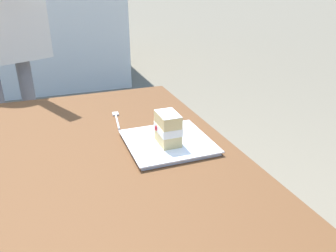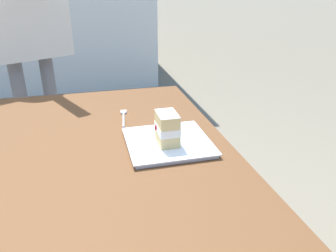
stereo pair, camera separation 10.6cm
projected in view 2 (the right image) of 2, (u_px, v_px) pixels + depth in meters
patio_table at (72, 205)px, 0.94m from camera, size 1.53×1.04×0.76m
dessert_plate at (168, 142)px, 1.09m from camera, size 0.27×0.27×0.02m
cake_slice at (167, 128)px, 1.04m from camera, size 0.10×0.08×0.10m
dessert_fork at (124, 117)px, 1.30m from camera, size 0.17×0.04×0.01m
diner_person at (21, 6)px, 1.76m from camera, size 0.65×0.50×1.69m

